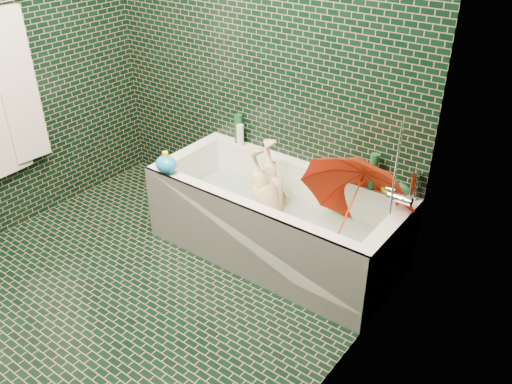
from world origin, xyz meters
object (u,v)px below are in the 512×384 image
Objects in this scene: rubber_duck at (389,188)px; umbrella at (349,208)px; bath_toy at (166,164)px; bathtub at (275,227)px; child at (272,209)px.

umbrella is at bearing -135.35° from rubber_duck.
bathtub is at bearing 44.48° from bath_toy.
bath_toy is (-1.32, -0.64, 0.03)m from rubber_duck.
bath_toy reaches higher than rubber_duck.
bathtub is 0.85m from bath_toy.
umbrella is 0.31m from rubber_duck.
rubber_duck reaches higher than child.
umbrella reaches higher than child.
child is 0.62m from umbrella.
child is at bearing 179.33° from rubber_duck.
bathtub reaches higher than child.
child is 0.80m from rubber_duck.
bathtub is 0.12m from child.
bath_toy is at bearing -176.44° from rubber_duck.
bath_toy reaches higher than child.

